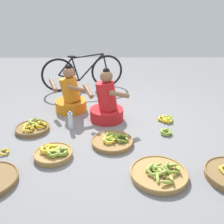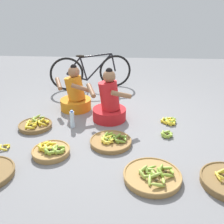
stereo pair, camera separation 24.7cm
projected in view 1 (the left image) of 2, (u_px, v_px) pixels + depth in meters
ground_plane at (112, 128)px, 3.64m from camera, size 10.00×10.00×0.00m
vendor_woman_front at (107, 104)px, 3.80m from camera, size 0.71×0.52×0.83m
vendor_woman_behind at (70, 97)px, 4.14m from camera, size 0.66×0.52×0.78m
bicycle_leaning at (83, 72)px, 5.13m from camera, size 1.64×0.54×0.73m
banana_basket_near_vendor at (112, 141)px, 3.23m from camera, size 0.55×0.55×0.13m
banana_basket_front_right at (159, 173)px, 2.62m from camera, size 0.61×0.61×0.13m
banana_basket_near_bicycle at (33, 128)px, 3.56m from camera, size 0.49×0.49×0.14m
banana_basket_front_left at (53, 153)px, 2.95m from camera, size 0.46×0.46×0.14m
loose_bananas_front_center at (166, 132)px, 3.46m from camera, size 0.19×0.20×0.08m
loose_bananas_back_right at (166, 119)px, 3.85m from camera, size 0.27×0.27×0.09m
loose_bananas_back_center at (4, 152)px, 3.02m from camera, size 0.15×0.14×0.06m
water_bottle at (71, 121)px, 3.59m from camera, size 0.07×0.07×0.27m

